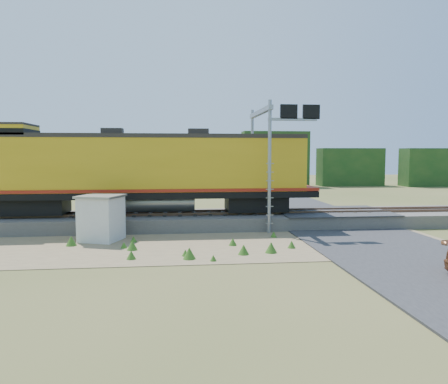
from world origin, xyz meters
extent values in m
plane|color=#475123|center=(0.00, 0.00, 0.00)|extent=(140.00, 140.00, 0.00)
cube|color=slate|center=(0.00, 6.00, 0.40)|extent=(70.00, 5.00, 0.80)
cube|color=brown|center=(0.00, 5.28, 0.88)|extent=(70.00, 0.10, 0.16)
cube|color=brown|center=(0.00, 6.72, 0.88)|extent=(70.00, 0.10, 0.16)
cube|color=#8C7754|center=(-2.00, 0.50, 0.01)|extent=(26.00, 8.00, 0.03)
cube|color=#38383A|center=(7.00, 6.00, 0.83)|extent=(7.00, 5.20, 0.06)
cube|color=#38383A|center=(7.00, 22.00, 0.04)|extent=(7.00, 24.00, 0.08)
cube|color=#173C15|center=(0.00, 38.00, 3.25)|extent=(36.00, 3.00, 6.50)
cube|color=black|center=(-11.28, 6.00, 1.42)|extent=(3.69, 2.36, 0.92)
cube|color=black|center=(2.04, 6.00, 1.42)|extent=(3.69, 2.36, 0.92)
cube|color=black|center=(-4.62, 6.00, 2.07)|extent=(20.48, 3.07, 0.37)
cylinder|color=gray|center=(-4.62, 6.00, 1.57)|extent=(5.63, 1.23, 1.23)
cube|color=gold|center=(-4.62, 6.00, 3.84)|extent=(18.95, 2.97, 3.17)
cube|color=maroon|center=(-4.62, 6.00, 2.37)|extent=(20.48, 3.12, 0.18)
cube|color=#28231E|center=(-4.62, 6.00, 5.55)|extent=(18.95, 3.02, 0.25)
cube|color=gold|center=(-12.61, 6.00, 5.78)|extent=(2.66, 2.97, 0.72)
cube|color=#28231E|center=(-12.61, 6.00, 6.18)|extent=(2.66, 3.02, 0.12)
cube|color=black|center=(-12.61, 6.00, 5.73)|extent=(2.71, 3.02, 0.36)
cube|color=#28231E|center=(-6.67, 6.00, 5.78)|extent=(1.23, 1.02, 0.46)
cube|color=#28231E|center=(-1.55, 6.00, 5.78)|extent=(1.23, 1.02, 0.46)
cube|color=silver|center=(-6.77, 2.06, 1.14)|extent=(2.33, 2.33, 2.28)
cube|color=gray|center=(-6.77, 2.06, 2.32)|extent=(2.56, 2.56, 0.11)
cylinder|color=gray|center=(2.29, 3.20, 3.74)|extent=(0.19, 0.19, 7.48)
cylinder|color=gray|center=(2.29, 8.80, 3.74)|extent=(0.19, 0.19, 7.48)
cube|color=gray|center=(2.29, 6.00, 7.05)|extent=(0.27, 6.20, 0.27)
cube|color=gray|center=(3.57, 3.20, 6.41)|extent=(2.78, 0.16, 0.16)
cube|color=black|center=(3.35, 3.20, 6.84)|extent=(0.96, 0.16, 0.80)
cube|color=black|center=(4.64, 3.20, 6.84)|extent=(0.96, 0.16, 0.80)
camera|label=1|loc=(-2.91, -20.79, 4.49)|focal=35.00mm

